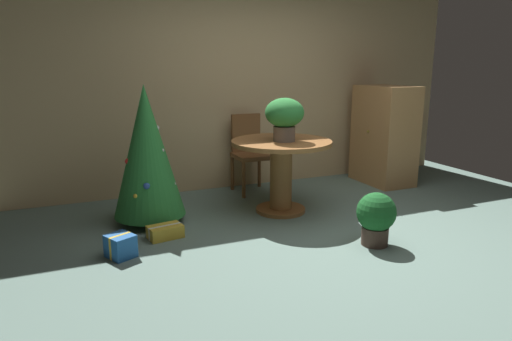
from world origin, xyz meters
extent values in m
plane|color=slate|center=(0.00, 0.00, 0.00)|extent=(6.60, 6.60, 0.00)
cube|color=tan|center=(0.00, 2.20, 1.30)|extent=(6.00, 0.10, 2.60)
cylinder|color=brown|center=(-0.09, 0.98, 0.02)|extent=(0.53, 0.53, 0.04)
cylinder|color=brown|center=(-0.09, 0.98, 0.39)|extent=(0.24, 0.24, 0.69)
cylinder|color=brown|center=(-0.09, 0.98, 0.76)|extent=(1.06, 1.06, 0.04)
cylinder|color=#665B51|center=(-0.08, 0.92, 0.86)|extent=(0.23, 0.23, 0.15)
ellipsoid|color=#287533|center=(-0.08, 0.92, 1.07)|extent=(0.40, 0.40, 0.30)
sphere|color=#E5A8B2|center=(0.05, 0.91, 1.06)|extent=(0.06, 0.06, 0.06)
sphere|color=#E5A8B2|center=(-0.05, 0.82, 1.09)|extent=(0.06, 0.06, 0.06)
sphere|color=#E5A8B2|center=(0.00, 0.86, 1.12)|extent=(0.07, 0.07, 0.07)
sphere|color=#E5A8B2|center=(-0.01, 0.87, 1.07)|extent=(0.07, 0.07, 0.07)
cylinder|color=brown|center=(0.10, 1.60, 0.22)|extent=(0.04, 0.04, 0.43)
cylinder|color=brown|center=(-0.27, 1.60, 0.22)|extent=(0.04, 0.04, 0.43)
cylinder|color=brown|center=(0.10, 2.00, 0.22)|extent=(0.04, 0.04, 0.43)
cylinder|color=brown|center=(-0.27, 2.00, 0.22)|extent=(0.04, 0.04, 0.43)
cube|color=brown|center=(-0.09, 1.80, 0.46)|extent=(0.41, 0.44, 0.05)
cube|color=brown|center=(-0.09, 2.00, 0.72)|extent=(0.37, 0.05, 0.47)
cylinder|color=brown|center=(-1.45, 1.18, 0.04)|extent=(0.10, 0.10, 0.08)
cone|color=#287533|center=(-1.45, 1.18, 0.73)|extent=(0.70, 0.70, 1.29)
sphere|color=silver|center=(-1.32, 1.09, 0.74)|extent=(0.04, 0.04, 0.04)
sphere|color=#2D51A8|center=(-1.51, 0.94, 0.44)|extent=(0.06, 0.06, 0.06)
sphere|color=red|center=(-1.63, 1.17, 0.65)|extent=(0.06, 0.06, 0.06)
sphere|color=silver|center=(-1.35, 1.18, 0.95)|extent=(0.06, 0.06, 0.06)
sphere|color=silver|center=(-1.53, 0.97, 0.43)|extent=(0.04, 0.04, 0.04)
sphere|color=#2D51A8|center=(-1.43, 1.38, 0.63)|extent=(0.04, 0.04, 0.04)
sphere|color=silver|center=(-1.22, 1.08, 0.40)|extent=(0.04, 0.04, 0.04)
sphere|color=gold|center=(-1.61, 0.96, 0.35)|extent=(0.04, 0.04, 0.04)
cube|color=#1E569E|center=(-1.83, 0.42, 0.09)|extent=(0.27, 0.28, 0.19)
cube|color=gold|center=(-1.83, 0.42, 0.09)|extent=(0.19, 0.11, 0.19)
cube|color=gold|center=(-1.40, 0.70, 0.06)|extent=(0.33, 0.24, 0.12)
cube|color=silver|center=(-1.40, 0.70, 0.06)|extent=(0.31, 0.08, 0.12)
cube|color=#B27F4C|center=(1.71, 1.56, 0.64)|extent=(0.51, 0.81, 1.29)
sphere|color=#B29338|center=(1.44, 1.56, 0.71)|extent=(0.04, 0.04, 0.04)
cylinder|color=#4C382D|center=(0.27, -0.18, 0.08)|extent=(0.23, 0.23, 0.16)
sphere|color=#195623|center=(0.27, -0.18, 0.30)|extent=(0.34, 0.34, 0.34)
camera|label=1|loc=(-2.14, -3.20, 1.55)|focal=31.58mm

